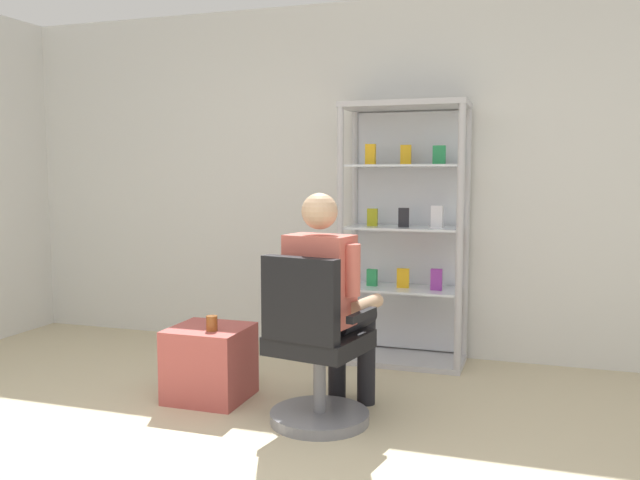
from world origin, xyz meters
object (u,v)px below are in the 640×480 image
display_cabinet_main (405,232)px  seated_shopkeeper (329,294)px  tea_glass (212,323)px  office_chair (315,356)px  storage_crate (210,363)px

display_cabinet_main → seated_shopkeeper: 1.32m
display_cabinet_main → seated_shopkeeper: bearing=-98.3°
display_cabinet_main → tea_glass: 1.67m
office_chair → seated_shopkeeper: size_ratio=0.74×
display_cabinet_main → storage_crate: 1.74m
storage_crate → display_cabinet_main: bearing=51.5°
office_chair → tea_glass: 0.72m
seated_shopkeeper → storage_crate: (-0.79, 0.06, -0.49)m
seated_shopkeeper → tea_glass: bearing=-178.2°
storage_crate → tea_glass: (0.06, -0.08, 0.27)m
seated_shopkeeper → office_chair: bearing=-101.0°
display_cabinet_main → storage_crate: bearing=-128.5°
display_cabinet_main → seated_shopkeeper: (-0.19, -1.29, -0.25)m
display_cabinet_main → tea_glass: size_ratio=20.92×
display_cabinet_main → seated_shopkeeper: display_cabinet_main is taller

